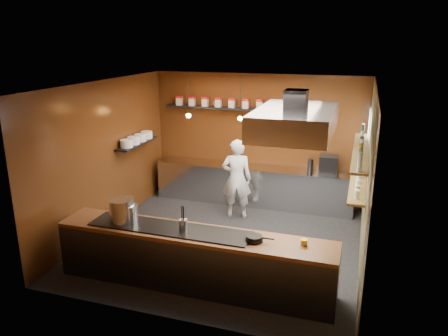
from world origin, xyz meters
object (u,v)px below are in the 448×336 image
at_px(stockpot_large, 122,211).
at_px(espresso_machine, 329,165).
at_px(stockpot_small, 128,213).
at_px(extractor_hood, 295,121).
at_px(chef, 237,179).

bearing_deg(stockpot_large, espresso_machine, 52.83).
xyz_separation_m(stockpot_small, espresso_machine, (2.81, 3.79, 0.01)).
bearing_deg(extractor_hood, stockpot_large, -153.91).
relative_size(stockpot_large, espresso_machine, 1.01).
bearing_deg(extractor_hood, chef, 130.70).
relative_size(stockpot_large, stockpot_small, 1.27).
height_order(espresso_machine, chef, chef).
xyz_separation_m(stockpot_large, chef, (1.06, 2.90, -0.27)).
distance_m(extractor_hood, chef, 2.75).
relative_size(extractor_hood, chef, 1.15).
xyz_separation_m(stockpot_small, chef, (0.98, 2.87, -0.22)).
bearing_deg(stockpot_small, stockpot_large, -158.32).
relative_size(extractor_hood, espresso_machine, 5.06).
height_order(extractor_hood, chef, extractor_hood).
height_order(extractor_hood, stockpot_large, extractor_hood).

